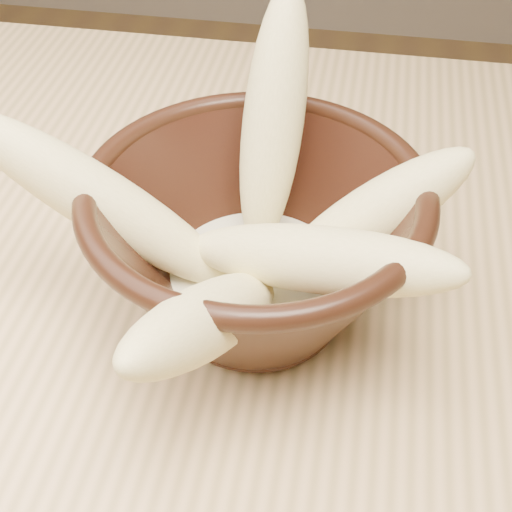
% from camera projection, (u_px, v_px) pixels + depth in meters
% --- Properties ---
extents(table, '(1.20, 0.80, 0.75)m').
position_uv_depth(table, '(302.00, 408.00, 0.52)').
color(table, '#E4B87D').
rests_on(table, ground).
extents(bowl, '(0.21, 0.21, 0.11)m').
position_uv_depth(bowl, '(256.00, 244.00, 0.44)').
color(bowl, black).
rests_on(bowl, table).
extents(milk_puddle, '(0.12, 0.12, 0.02)m').
position_uv_depth(milk_puddle, '(256.00, 277.00, 0.45)').
color(milk_puddle, beige).
rests_on(milk_puddle, bowl).
extents(banana_upright, '(0.05, 0.11, 0.17)m').
position_uv_depth(banana_upright, '(273.00, 121.00, 0.44)').
color(banana_upright, '#D4C77D').
rests_on(banana_upright, bowl).
extents(banana_left, '(0.17, 0.04, 0.14)m').
position_uv_depth(banana_left, '(103.00, 203.00, 0.42)').
color(banana_left, '#D4C77D').
rests_on(banana_left, bowl).
extents(banana_right, '(0.14, 0.08, 0.11)m').
position_uv_depth(banana_right, '(371.00, 218.00, 0.42)').
color(banana_right, '#D4C77D').
rests_on(banana_right, bowl).
extents(banana_across, '(0.18, 0.09, 0.09)m').
position_uv_depth(banana_across, '(316.00, 259.00, 0.39)').
color(banana_across, '#D4C77D').
rests_on(banana_across, bowl).
extents(banana_front, '(0.08, 0.17, 0.12)m').
position_uv_depth(banana_front, '(208.00, 319.00, 0.36)').
color(banana_front, '#D4C77D').
rests_on(banana_front, bowl).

